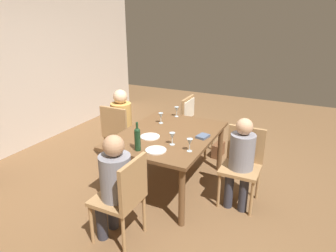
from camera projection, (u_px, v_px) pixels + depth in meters
ground_plane at (168, 184)px, 4.06m from camera, size 10.00×10.00×0.00m
rear_room_partition at (12, 69)px, 4.73m from camera, size 6.40×0.12×2.70m
dining_table at (168, 139)px, 3.83m from camera, size 1.52×1.14×0.75m
chair_near at (243, 160)px, 3.56m from camera, size 0.44×0.44×0.92m
chair_far_right at (119, 130)px, 4.48m from camera, size 0.44×0.44×0.92m
chair_left_end at (124, 194)px, 2.88m from camera, size 0.44×0.44×0.92m
chair_right_end at (192, 117)px, 4.86m from camera, size 0.44×0.46×0.92m
person_woman_host at (241, 157)px, 3.43m from camera, size 0.33×0.29×1.09m
person_man_bearded at (123, 120)px, 4.53m from camera, size 0.36×0.31×1.14m
person_man_guest at (114, 181)px, 2.89m from camera, size 0.31×0.35×1.13m
wine_bottle_tall_green at (137, 138)px, 3.28m from camera, size 0.07×0.07×0.33m
wine_glass_near_left at (190, 142)px, 3.27m from camera, size 0.07×0.07×0.15m
wine_glass_centre at (172, 136)px, 3.43m from camera, size 0.07×0.07×0.15m
wine_glass_near_right at (177, 110)px, 4.39m from camera, size 0.07×0.07×0.15m
wine_glass_far at (161, 116)px, 4.12m from camera, size 0.07×0.07×0.15m
dinner_plate_host at (150, 137)px, 3.68m from camera, size 0.24×0.24×0.01m
dinner_plate_guest_left at (156, 150)px, 3.31m from camera, size 0.24×0.24×0.01m
folded_napkin at (203, 136)px, 3.67m from camera, size 0.18×0.15×0.03m
handbag at (218, 150)px, 4.84m from camera, size 0.29×0.14×0.22m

